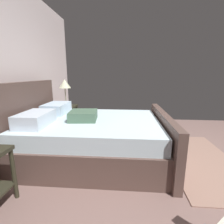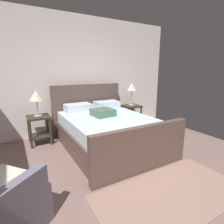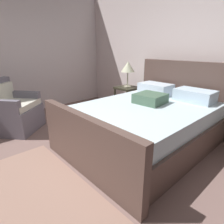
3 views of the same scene
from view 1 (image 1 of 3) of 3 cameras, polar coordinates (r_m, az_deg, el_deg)
name	(u,v)px [view 1 (image 1 of 3)]	position (r m, az deg, el deg)	size (l,w,h in m)	color
ground_plane	(198,167)	(2.81, 27.53, -16.59)	(5.19, 5.63, 0.02)	#83655E
bed	(91,136)	(2.68, -7.42, -8.13)	(1.73, 2.24, 1.19)	brown
nightstand_right	(67,114)	(3.97, -15.41, -0.69)	(0.44, 0.44, 0.60)	#2D2B1E
table_lamp_right	(65,85)	(3.87, -16.01, 9.08)	(0.26, 0.26, 0.60)	#B7B293
area_rug	(200,160)	(3.00, 28.16, -14.36)	(1.94, 0.99, 0.01)	#A17A69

